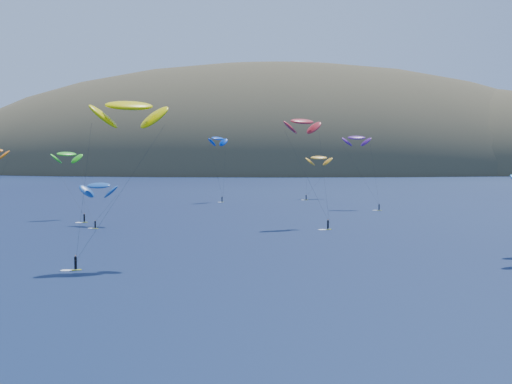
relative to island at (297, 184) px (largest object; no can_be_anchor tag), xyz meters
name	(u,v)px	position (x,y,z in m)	size (l,w,h in m)	color
ground	(143,367)	(-39.40, -562.36, 10.74)	(2800.00, 2800.00, 0.00)	black
island	(297,184)	(0.00, 0.00, 0.00)	(730.00, 300.00, 210.00)	#3D3526
kitesurfer_2	(129,106)	(-49.78, -511.60, 33.98)	(13.33, 10.85, 26.29)	yellow
kitesurfer_3	(67,154)	(-78.79, -439.82, 26.70)	(11.73, 14.82, 18.18)	yellow
kitesurfer_4	(218,139)	(-45.14, -378.79, 31.75)	(8.14, 8.90, 23.38)	yellow
kitesurfer_6	(357,138)	(-2.71, -407.18, 31.42)	(10.36, 9.78, 22.99)	yellow
kitesurfer_9	(302,122)	(-21.45, -457.89, 33.95)	(10.93, 11.69, 25.77)	yellow
kitesurfer_10	(99,186)	(-67.03, -456.75, 19.74)	(9.79, 10.43, 11.51)	yellow
kitesurfer_11	(319,158)	(-10.11, -361.82, 25.24)	(10.61, 12.00, 17.09)	yellow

